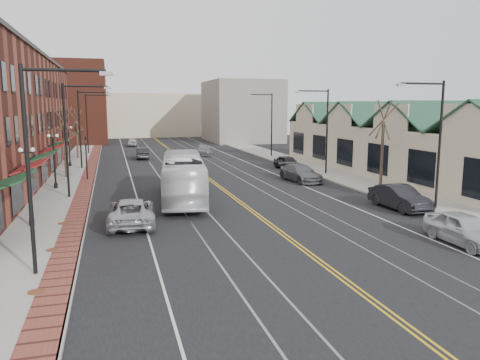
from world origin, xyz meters
TOP-DOWN VIEW (x-y plane):
  - ground at (0.00, 0.00)m, footprint 160.00×160.00m
  - sidewalk_left at (-12.00, 20.00)m, footprint 4.00×120.00m
  - sidewalk_right at (12.00, 20.00)m, footprint 4.00×120.00m
  - building_right at (18.00, 20.00)m, footprint 8.00×36.00m
  - backdrop_left at (-16.00, 70.00)m, footprint 14.00×18.00m
  - backdrop_mid at (0.00, 85.00)m, footprint 22.00×14.00m
  - backdrop_right at (15.00, 65.00)m, footprint 12.00×16.00m
  - streetlight_l_0 at (-11.05, 0.00)m, footprint 3.33×0.25m
  - streetlight_l_1 at (-11.05, 16.00)m, footprint 3.33×0.25m
  - streetlight_l_2 at (-11.05, 32.00)m, footprint 3.33×0.25m
  - streetlight_l_3 at (-11.05, 48.00)m, footprint 3.33×0.25m
  - streetlight_r_0 at (11.05, 6.00)m, footprint 3.33×0.25m
  - streetlight_r_1 at (11.05, 22.00)m, footprint 3.33×0.25m
  - streetlight_r_2 at (11.05, 38.00)m, footprint 3.33×0.25m
  - lamppost_l_1 at (-12.80, 8.00)m, footprint 0.84×0.28m
  - lamppost_l_2 at (-12.80, 20.00)m, footprint 0.84×0.28m
  - lamppost_l_3 at (-12.80, 34.00)m, footprint 0.84×0.28m
  - tree_left_near at (-12.50, 26.00)m, footprint 1.78×1.37m
  - tree_left_far at (-12.50, 42.00)m, footprint 1.66×1.28m
  - tree_right_mid at (12.50, 14.00)m, footprint 1.90×1.46m
  - manhole_near at (-11.20, -2.00)m, footprint 0.60×0.60m
  - manhole_mid at (-11.20, 3.00)m, footprint 0.60×0.60m
  - manhole_far at (-11.20, 8.00)m, footprint 0.60×0.60m
  - traffic_signal at (-10.60, 24.00)m, footprint 0.18×0.15m
  - transit_bus at (-3.66, 13.38)m, footprint 4.25×12.03m
  - parked_suv at (-7.50, 7.22)m, footprint 2.82×5.58m
  - parked_car_a at (7.78, -0.83)m, footprint 1.86×4.53m
  - parked_car_b at (9.30, 6.71)m, footprint 1.89×4.83m
  - parked_car_c at (7.50, 18.75)m, footprint 2.69×5.38m
  - parked_car_d at (9.30, 26.57)m, footprint 2.11×4.28m
  - distant_car_left at (-4.75, 40.14)m, footprint 1.69×4.34m
  - distant_car_right at (3.44, 42.66)m, footprint 2.44×4.95m
  - distant_car_far at (-5.07, 59.29)m, footprint 2.05×4.17m

SIDE VIEW (x-z plane):
  - ground at x=0.00m, z-range 0.00..0.00m
  - sidewalk_left at x=-12.00m, z-range 0.00..0.15m
  - sidewalk_right at x=12.00m, z-range 0.00..0.15m
  - manhole_near at x=-11.20m, z-range 0.15..0.17m
  - manhole_mid at x=-11.20m, z-range 0.15..0.17m
  - manhole_far at x=-11.20m, z-range 0.15..0.17m
  - distant_car_far at x=-5.07m, z-range 0.00..1.37m
  - distant_car_right at x=3.44m, z-range 0.00..1.38m
  - parked_car_d at x=9.30m, z-range 0.00..1.40m
  - distant_car_left at x=-4.75m, z-range 0.00..1.41m
  - parked_car_c at x=7.50m, z-range 0.00..1.50m
  - parked_suv at x=-7.50m, z-range 0.00..1.51m
  - parked_car_a at x=7.78m, z-range 0.00..1.54m
  - parked_car_b at x=9.30m, z-range 0.00..1.57m
  - transit_bus at x=-3.66m, z-range 0.00..3.28m
  - lamppost_l_1 at x=-12.80m, z-range 0.07..4.34m
  - lamppost_l_2 at x=-12.80m, z-range 0.07..4.34m
  - lamppost_l_3 at x=-12.80m, z-range 0.07..4.34m
  - building_right at x=18.00m, z-range 0.00..4.60m
  - traffic_signal at x=-10.60m, z-range 0.45..4.25m
  - tree_left_far at x=-12.50m, z-range 0.26..6.29m
  - tree_left_near at x=-12.50m, z-range 0.27..6.75m
  - tree_right_mid at x=12.50m, z-range 0.28..7.22m
  - backdrop_mid at x=0.00m, z-range 0.00..9.00m
  - streetlight_l_0 at x=-11.05m, z-range 1.03..9.03m
  - streetlight_l_1 at x=-11.05m, z-range 1.03..9.03m
  - streetlight_l_2 at x=-11.05m, z-range 1.03..9.03m
  - streetlight_l_3 at x=-11.05m, z-range 1.03..9.03m
  - streetlight_r_0 at x=11.05m, z-range 1.03..9.03m
  - streetlight_r_1 at x=11.05m, z-range 1.03..9.03m
  - streetlight_r_2 at x=11.05m, z-range 1.03..9.03m
  - backdrop_right at x=15.00m, z-range 0.00..11.00m
  - backdrop_left at x=-16.00m, z-range 0.00..14.00m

